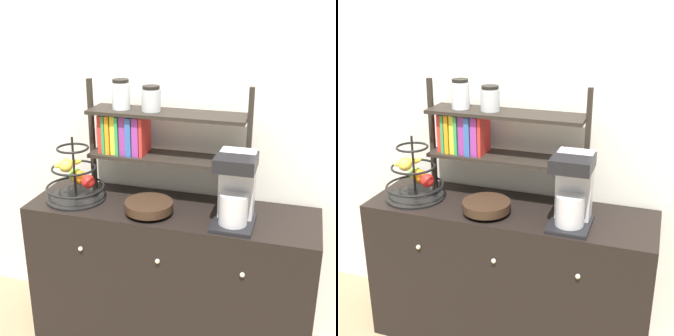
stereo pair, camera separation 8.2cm
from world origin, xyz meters
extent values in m
cube|color=silver|center=(0.00, 0.49, 1.30)|extent=(7.00, 0.05, 2.60)
cube|color=black|center=(0.00, 0.22, 0.40)|extent=(1.46, 0.44, 0.79)
sphere|color=#B2AD8C|center=(-0.40, -0.01, 0.62)|extent=(0.02, 0.02, 0.02)
sphere|color=#B2AD8C|center=(0.00, -0.01, 0.62)|extent=(0.02, 0.02, 0.02)
sphere|color=#B2AD8C|center=(0.40, -0.01, 0.62)|extent=(0.02, 0.02, 0.02)
cube|color=black|center=(0.33, 0.13, 0.80)|extent=(0.19, 0.24, 0.02)
cube|color=#B7B7BC|center=(0.33, 0.20, 0.97)|extent=(0.16, 0.09, 0.33)
cylinder|color=#B7B7BC|center=(0.33, 0.11, 0.88)|extent=(0.13, 0.13, 0.15)
cube|color=black|center=(0.33, 0.12, 1.10)|extent=(0.18, 0.19, 0.06)
cylinder|color=black|center=(-0.51, 0.19, 0.80)|extent=(0.31, 0.31, 0.01)
cylinder|color=black|center=(-0.51, 0.19, 0.97)|extent=(0.01, 0.01, 0.33)
torus|color=black|center=(-0.51, 0.19, 0.86)|extent=(0.31, 0.31, 0.01)
torus|color=black|center=(-0.51, 0.19, 0.97)|extent=(0.23, 0.23, 0.01)
torus|color=black|center=(-0.51, 0.19, 1.07)|extent=(0.17, 0.17, 0.01)
sphere|color=red|center=(-0.44, 0.19, 0.90)|extent=(0.07, 0.07, 0.07)
sphere|color=#6BAD33|center=(-0.55, 0.26, 0.90)|extent=(0.07, 0.07, 0.07)
sphere|color=orange|center=(-0.51, 0.23, 0.90)|extent=(0.08, 0.08, 0.08)
ellipsoid|color=yellow|center=(-0.54, 0.18, 0.99)|extent=(0.12, 0.14, 0.04)
sphere|color=gold|center=(-0.52, 0.12, 1.00)|extent=(0.07, 0.07, 0.07)
cylinder|color=black|center=(-0.09, 0.13, 0.80)|extent=(0.13, 0.13, 0.02)
cylinder|color=black|center=(-0.09, 0.13, 0.83)|extent=(0.24, 0.24, 0.04)
cube|color=black|center=(-0.46, 0.32, 1.10)|extent=(0.02, 0.02, 0.61)
cube|color=black|center=(0.36, 0.32, 1.10)|extent=(0.02, 0.02, 0.61)
cube|color=black|center=(-0.05, 0.32, 1.02)|extent=(0.80, 0.20, 0.02)
cube|color=black|center=(-0.05, 0.32, 1.25)|extent=(0.80, 0.20, 0.02)
cube|color=red|center=(-0.39, 0.32, 1.13)|extent=(0.02, 0.13, 0.20)
cube|color=#2D8C47|center=(-0.37, 0.32, 1.13)|extent=(0.02, 0.15, 0.20)
cube|color=orange|center=(-0.35, 0.32, 1.13)|extent=(0.02, 0.15, 0.20)
cube|color=yellow|center=(-0.32, 0.32, 1.13)|extent=(0.02, 0.14, 0.20)
cube|color=#2D8C47|center=(-0.29, 0.32, 1.13)|extent=(0.02, 0.16, 0.20)
cube|color=#8C338C|center=(-0.27, 0.32, 1.13)|extent=(0.03, 0.14, 0.20)
cube|color=#2D599E|center=(-0.23, 0.32, 1.13)|extent=(0.03, 0.16, 0.20)
cube|color=#8C338C|center=(-0.20, 0.32, 1.13)|extent=(0.03, 0.15, 0.20)
cube|color=red|center=(-0.17, 0.32, 1.13)|extent=(0.02, 0.15, 0.20)
cylinder|color=silver|center=(-0.29, 0.32, 1.33)|extent=(0.09, 0.09, 0.13)
cylinder|color=black|center=(-0.29, 0.32, 1.40)|extent=(0.08, 0.08, 0.02)
cylinder|color=#ADB2B7|center=(-0.13, 0.32, 1.31)|extent=(0.10, 0.10, 0.11)
cylinder|color=black|center=(-0.13, 0.32, 1.38)|extent=(0.09, 0.09, 0.02)
camera|label=1|loc=(0.60, -1.83, 1.79)|focal=50.00mm
camera|label=2|loc=(0.68, -1.81, 1.79)|focal=50.00mm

